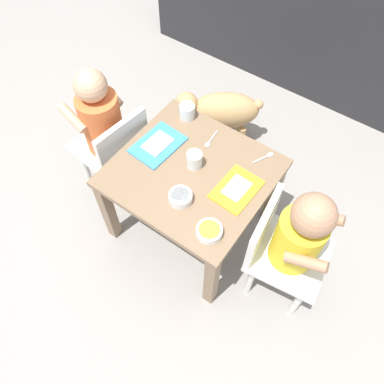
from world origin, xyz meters
The scene contains 14 objects.
ground_plane centered at (0.00, 0.00, 0.00)m, with size 7.00×7.00×0.00m, color gray.
kitchen_cabinet_back centered at (0.00, 1.27, 0.44)m, with size 2.09×0.35×0.89m, color #232326.
dining_table centered at (0.00, 0.00, 0.36)m, with size 0.59×0.55×0.43m.
seated_child_left centered at (-0.46, -0.01, 0.41)m, with size 0.31×0.31×0.68m.
seated_child_right centered at (0.46, -0.02, 0.41)m, with size 0.31×0.31×0.66m.
dog centered at (-0.19, 0.52, 0.22)m, with size 0.41×0.34×0.33m.
food_tray_left centered at (-0.19, 0.02, 0.43)m, with size 0.16×0.22×0.02m.
food_tray_right centered at (0.19, 0.02, 0.43)m, with size 0.14×0.19×0.02m.
water_cup_left centered at (-0.18, 0.22, 0.45)m, with size 0.07×0.07×0.06m.
water_cup_right centered at (-0.01, 0.03, 0.46)m, with size 0.06×0.06×0.07m.
cereal_bowl_left_side centered at (0.04, -0.13, 0.45)m, with size 0.09×0.09×0.04m.
cereal_bowl_right_side centered at (0.21, -0.19, 0.44)m, with size 0.09×0.09×0.03m.
spoon_by_left_tray centered at (-0.03, 0.17, 0.43)m, with size 0.02×0.10×0.01m.
spoon_by_right_tray centered at (0.20, 0.22, 0.43)m, with size 0.05×0.10×0.01m.
Camera 1 is at (0.52, -0.72, 1.63)m, focal length 36.09 mm.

